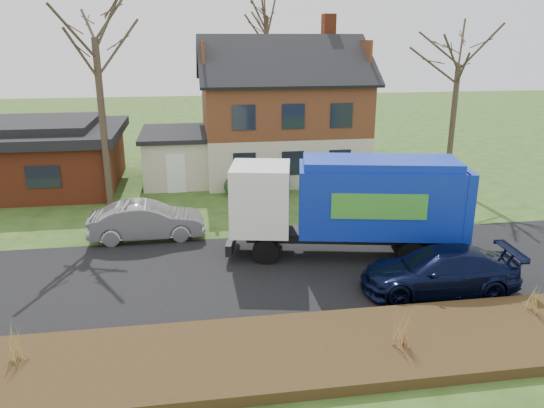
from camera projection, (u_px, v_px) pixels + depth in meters
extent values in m
plane|color=#2B4818|center=(292.00, 270.00, 18.92)|extent=(120.00, 120.00, 0.00)
cube|color=black|center=(292.00, 270.00, 18.91)|extent=(80.00, 7.00, 0.02)
cube|color=#2F200F|center=(331.00, 349.00, 13.88)|extent=(80.00, 3.50, 0.30)
cube|color=#C1B89B|center=(281.00, 152.00, 32.00)|extent=(9.00, 7.50, 2.70)
cube|color=#522317|center=(281.00, 106.00, 31.17)|extent=(9.00, 7.50, 2.80)
cube|color=brown|center=(329.00, 28.00, 31.24)|extent=(0.70, 0.90, 1.60)
cube|color=#C1B89B|center=(177.00, 158.00, 30.62)|extent=(3.50, 5.50, 2.60)
cube|color=black|center=(175.00, 133.00, 30.20)|extent=(3.90, 5.90, 0.24)
cube|color=brown|center=(32.00, 163.00, 28.97)|extent=(9.00, 7.50, 2.80)
cube|color=black|center=(28.00, 133.00, 28.47)|extent=(9.80, 8.20, 0.50)
cube|color=black|center=(27.00, 124.00, 28.34)|extent=(7.00, 6.00, 0.40)
cylinder|color=black|center=(266.00, 251.00, 19.36)|extent=(1.01, 0.51, 0.96)
cylinder|color=black|center=(268.00, 233.00, 21.21)|extent=(1.01, 0.51, 0.96)
cylinder|color=black|center=(411.00, 254.00, 19.13)|extent=(1.01, 0.51, 0.96)
cylinder|color=black|center=(401.00, 235.00, 20.99)|extent=(1.01, 0.51, 0.96)
cylinder|color=black|center=(445.00, 254.00, 19.08)|extent=(1.01, 0.51, 0.96)
cylinder|color=black|center=(432.00, 235.00, 20.94)|extent=(1.01, 0.51, 0.96)
cube|color=black|center=(352.00, 235.00, 20.06)|extent=(8.04, 2.67, 0.32)
cube|color=white|center=(261.00, 198.00, 19.77)|extent=(2.55, 2.70, 2.50)
cube|color=black|center=(233.00, 194.00, 19.77)|extent=(0.48, 2.01, 0.83)
cube|color=black|center=(232.00, 240.00, 20.33)|extent=(0.69, 2.32, 0.42)
cube|color=#0D28A7|center=(378.00, 199.00, 19.59)|extent=(6.19, 3.43, 2.50)
cube|color=#0D28A7|center=(380.00, 163.00, 19.17)|extent=(5.86, 3.10, 0.28)
cube|color=#0D28A7|center=(460.00, 203.00, 19.49)|extent=(0.79, 2.38, 2.69)
cube|color=green|center=(379.00, 207.00, 18.44)|extent=(3.28, 0.70, 0.93)
cube|color=green|center=(370.00, 188.00, 20.69)|extent=(3.28, 0.70, 0.93)
imported|color=#999BA1|center=(147.00, 221.00, 21.72)|extent=(4.68, 1.76, 1.53)
imported|color=black|center=(439.00, 270.00, 17.17)|extent=(5.19, 2.41, 1.47)
cylinder|color=#423628|center=(103.00, 125.00, 25.07)|extent=(0.33, 0.33, 7.96)
cylinder|color=#413627|center=(452.00, 127.00, 28.83)|extent=(0.30, 0.30, 6.59)
cylinder|color=#402F26|center=(266.00, 82.00, 39.66)|extent=(0.36, 0.36, 9.44)
cone|color=tan|center=(15.00, 343.00, 13.02)|extent=(0.04, 0.04, 0.96)
cone|color=tan|center=(8.00, 344.00, 12.99)|extent=(0.04, 0.04, 0.96)
cone|color=tan|center=(22.00, 342.00, 13.04)|extent=(0.04, 0.04, 0.96)
cone|color=tan|center=(17.00, 340.00, 13.14)|extent=(0.04, 0.04, 0.96)
cone|color=tan|center=(14.00, 346.00, 12.89)|extent=(0.04, 0.04, 0.96)
cone|color=#B2844E|center=(404.00, 328.00, 13.56)|extent=(0.05, 0.05, 1.09)
cone|color=#B2844E|center=(398.00, 328.00, 13.54)|extent=(0.05, 0.05, 1.09)
cone|color=#B2844E|center=(411.00, 327.00, 13.59)|extent=(0.05, 0.05, 1.09)
cone|color=#B2844E|center=(402.00, 325.00, 13.69)|extent=(0.05, 0.05, 1.09)
cone|color=#B2844E|center=(407.00, 331.00, 13.43)|extent=(0.05, 0.05, 1.09)
cone|color=tan|center=(532.00, 298.00, 15.39)|extent=(0.04, 0.04, 0.86)
cone|color=tan|center=(527.00, 298.00, 15.36)|extent=(0.04, 0.04, 0.86)
cone|color=tan|center=(536.00, 297.00, 15.41)|extent=(0.04, 0.04, 0.86)
cone|color=tan|center=(529.00, 296.00, 15.50)|extent=(0.04, 0.04, 0.86)
cone|color=tan|center=(534.00, 300.00, 15.27)|extent=(0.04, 0.04, 0.86)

